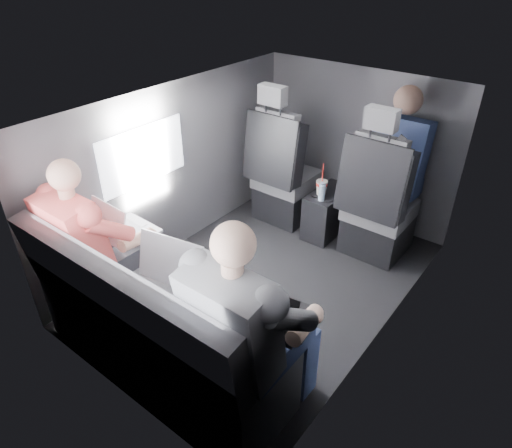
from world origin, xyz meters
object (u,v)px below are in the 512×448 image
Objects in this scene: laptop_white at (122,227)px; passenger_rear_right at (250,328)px; soda_cup at (322,187)px; water_bottle at (322,192)px; rear_bench at (156,333)px; laptop_silver at (186,264)px; passenger_front_right at (398,158)px; passenger_rear_left at (98,244)px; front_seat_left at (283,179)px; center_console at (327,212)px; front_seat_right at (377,210)px; laptop_black at (273,313)px.

laptop_white is 0.28× the size of passenger_rear_right.
soda_cup reaches higher than water_bottle.
laptop_silver is (0.01, 0.27, 0.33)m from rear_bench.
passenger_rear_left is at bearing -116.46° from passenger_front_right.
front_seat_left is at bearing 165.63° from water_bottle.
water_bottle is 1.52m from laptop_silver.
passenger_front_right reaches higher than center_console.
rear_bench is at bearing -103.31° from front_seat_right.
soda_cup is 0.22× the size of passenger_rear_right.
laptop_black is at bearing -1.45° from laptop_silver.
center_console is at bearing 69.74° from laptop_white.
laptop_black is (0.62, -0.02, -0.00)m from laptop_silver.
front_seat_right is 3.19× the size of laptop_black.
water_bottle is 0.43× the size of laptop_white.
laptop_white is at bearing 177.59° from laptop_black.
front_seat_right is 8.19× the size of water_bottle.
laptop_black reaches higher than center_console.
center_console is at bearing 5.07° from front_seat_left.
laptop_silver is at bearing -74.25° from front_seat_left.
front_seat_left reaches higher than rear_bench.
front_seat_right is at bearing -5.07° from center_console.
rear_bench is (0.45, -1.90, -0.09)m from front_seat_left.
passenger_rear_right is 2.07m from passenger_front_right.
rear_bench reaches higher than laptop_white.
water_bottle is (0.02, -0.16, 0.27)m from center_console.
front_seat_left is at bearing 105.75° from laptop_silver.
rear_bench is at bearing -9.41° from passenger_rear_left.
passenger_rear_right is (0.61, -1.85, 0.45)m from center_console.
front_seat_right reaches higher than laptop_white.
passenger_rear_right reaches higher than water_bottle.
passenger_front_right is at bearing 76.79° from laptop_silver.
soda_cup is at bearing 72.72° from passenger_rear_left.
passenger_rear_right reaches higher than center_console.
passenger_rear_left is 0.96× the size of passenger_rear_right.
front_seat_left is 8.19× the size of water_bottle.
front_seat_right reaches higher than passenger_rear_left.
front_seat_left is 2.83× the size of laptop_silver.
laptop_silver is 1.94m from passenger_front_right.
water_bottle is 0.35× the size of laptop_silver.
passenger_rear_left reaches higher than laptop_black.
soda_cup is at bearing -6.78° from front_seat_left.
water_bottle is 0.13× the size of passenger_rear_left.
center_console is 0.38× the size of passenger_rear_right.
passenger_rear_right is at bearing -71.69° from center_console.
soda_cup is (-0.03, -0.09, 0.27)m from center_console.
front_seat_right is (0.90, 0.00, 0.00)m from front_seat_left.
laptop_silver is at bearing -3.38° from laptop_white.
laptop_white is at bearing -95.49° from front_seat_left.
rear_bench reaches higher than laptop_black.
laptop_white is at bearing 153.03° from rear_bench.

